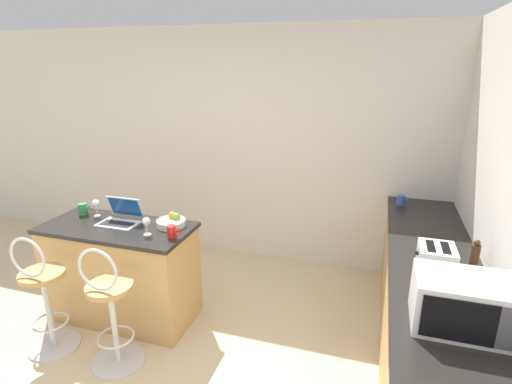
{
  "coord_description": "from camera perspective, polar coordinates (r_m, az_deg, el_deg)",
  "views": [
    {
      "loc": [
        1.61,
        -1.78,
        2.21
      ],
      "look_at": [
        0.48,
        1.83,
        0.98
      ],
      "focal_mm": 28.0,
      "sensor_mm": 36.0,
      "label": 1
    }
  ],
  "objects": [
    {
      "name": "wall_back",
      "position": [
        4.6,
        -3.45,
        6.53
      ],
      "size": [
        12.0,
        0.06,
        2.6
      ],
      "color": "silver",
      "rests_on": "ground_plane"
    },
    {
      "name": "breakfast_bar",
      "position": [
        3.8,
        -18.64,
        -10.74
      ],
      "size": [
        1.3,
        0.61,
        0.88
      ],
      "color": "tan",
      "rests_on": "ground_plane"
    },
    {
      "name": "counter_right",
      "position": [
        3.29,
        23.4,
        -16.25
      ],
      "size": [
        0.64,
        2.93,
        0.88
      ],
      "color": "tan",
      "rests_on": "ground_plane"
    },
    {
      "name": "bar_stool_near",
      "position": [
        3.61,
        -28.04,
        -13.05
      ],
      "size": [
        0.4,
        0.4,
        1.01
      ],
      "color": "silver",
      "rests_on": "ground_plane"
    },
    {
      "name": "bar_stool_far",
      "position": [
        3.24,
        -20.06,
        -15.62
      ],
      "size": [
        0.4,
        0.4,
        1.01
      ],
      "color": "silver",
      "rests_on": "ground_plane"
    },
    {
      "name": "laptop",
      "position": [
        3.67,
        -18.67,
        -3.3
      ],
      "size": [
        0.34,
        0.27,
        0.22
      ],
      "color": "silver",
      "rests_on": "breakfast_bar"
    },
    {
      "name": "microwave",
      "position": [
        2.39,
        27.36,
        -13.95
      ],
      "size": [
        0.48,
        0.35,
        0.28
      ],
      "color": "silver",
      "rests_on": "counter_right"
    },
    {
      "name": "toaster",
      "position": [
        2.88,
        24.32,
        -8.95
      ],
      "size": [
        0.24,
        0.26,
        0.2
      ],
      "color": "silver",
      "rests_on": "counter_right"
    },
    {
      "name": "pepper_mill",
      "position": [
        3.02,
        28.75,
        -8.17
      ],
      "size": [
        0.06,
        0.06,
        0.24
      ],
      "color": "#4C2D19",
      "rests_on": "counter_right"
    },
    {
      "name": "mug_red",
      "position": [
        3.25,
        -11.91,
        -5.56
      ],
      "size": [
        0.09,
        0.07,
        0.1
      ],
      "color": "red",
      "rests_on": "breakfast_bar"
    },
    {
      "name": "wine_glass_tall",
      "position": [
        3.32,
        -15.39,
        -4.2
      ],
      "size": [
        0.07,
        0.07,
        0.15
      ],
      "color": "silver",
      "rests_on": "breakfast_bar"
    },
    {
      "name": "wine_glass_short",
      "position": [
        3.88,
        -21.91,
        -1.63
      ],
      "size": [
        0.07,
        0.07,
        0.16
      ],
      "color": "silver",
      "rests_on": "breakfast_bar"
    },
    {
      "name": "fruit_bowl",
      "position": [
        3.49,
        -11.94,
        -4.16
      ],
      "size": [
        0.25,
        0.25,
        0.11
      ],
      "color": "silver",
      "rests_on": "breakfast_bar"
    },
    {
      "name": "mug_blue",
      "position": [
        4.15,
        20.04,
        -1.12
      ],
      "size": [
        0.1,
        0.08,
        0.1
      ],
      "color": "#2D51AD",
      "rests_on": "counter_right"
    },
    {
      "name": "mug_green",
      "position": [
        3.98,
        -23.42,
        -2.25
      ],
      "size": [
        0.1,
        0.08,
        0.1
      ],
      "color": "#338447",
      "rests_on": "breakfast_bar"
    }
  ]
}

